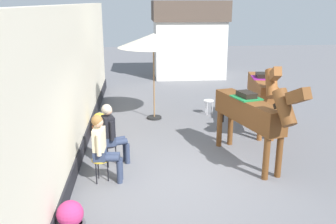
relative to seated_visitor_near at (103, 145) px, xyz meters
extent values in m
plane|color=slate|center=(1.78, 3.03, -0.78)|extent=(40.00, 40.00, 0.00)
cube|color=beige|center=(-0.77, 1.53, 0.92)|extent=(0.30, 14.00, 3.40)
cube|color=black|center=(-0.75, 1.53, -0.60)|extent=(0.34, 14.00, 0.36)
cube|color=silver|center=(3.18, 10.83, 0.52)|extent=(3.20, 2.40, 2.60)
cube|color=brown|center=(3.18, 10.83, 2.27)|extent=(3.40, 2.60, 0.90)
cylinder|color=gold|center=(-0.06, 0.00, -0.31)|extent=(0.34, 0.34, 0.03)
cylinder|color=black|center=(0.08, 0.00, -0.55)|extent=(0.02, 0.02, 0.45)
cylinder|color=black|center=(-0.13, 0.13, -0.55)|extent=(0.02, 0.02, 0.45)
cylinder|color=black|center=(-0.14, -0.11, -0.55)|extent=(0.02, 0.02, 0.45)
cube|color=#2D3851|center=(-0.06, 0.00, -0.20)|extent=(0.26, 0.33, 0.20)
cube|color=beige|center=(-0.06, 0.00, 0.12)|extent=(0.24, 0.35, 0.44)
sphere|color=tan|center=(-0.06, 0.00, 0.47)|extent=(0.20, 0.20, 0.20)
sphere|color=olive|center=(-0.08, 0.01, 0.50)|extent=(0.22, 0.22, 0.22)
cylinder|color=#2D3851|center=(0.13, 0.07, -0.25)|extent=(0.39, 0.15, 0.13)
cylinder|color=#2D3851|center=(0.32, 0.06, -0.55)|extent=(0.11, 0.11, 0.46)
cylinder|color=#2D3851|center=(0.12, -0.09, -0.25)|extent=(0.39, 0.15, 0.13)
cylinder|color=#2D3851|center=(0.31, -0.10, -0.55)|extent=(0.11, 0.11, 0.46)
cylinder|color=beige|center=(-0.03, 0.20, 0.07)|extent=(0.09, 0.09, 0.42)
cylinder|color=beige|center=(-0.06, -0.20, 0.07)|extent=(0.09, 0.09, 0.42)
cylinder|color=black|center=(0.06, 0.79, -0.31)|extent=(0.34, 0.34, 0.03)
cylinder|color=black|center=(0.19, 0.83, -0.55)|extent=(0.02, 0.02, 0.45)
cylinder|color=black|center=(-0.04, 0.88, -0.55)|extent=(0.02, 0.02, 0.45)
cylinder|color=black|center=(0.03, 0.65, -0.55)|extent=(0.02, 0.02, 0.45)
cube|color=#2D3851|center=(0.06, 0.79, -0.20)|extent=(0.33, 0.38, 0.20)
cube|color=black|center=(0.06, 0.79, 0.12)|extent=(0.32, 0.39, 0.44)
sphere|color=tan|center=(0.06, 0.79, 0.47)|extent=(0.20, 0.20, 0.20)
sphere|color=#B2A38E|center=(0.04, 0.78, 0.50)|extent=(0.22, 0.22, 0.22)
cylinder|color=#2D3851|center=(0.22, 0.92, -0.25)|extent=(0.40, 0.24, 0.13)
cylinder|color=#2D3851|center=(0.40, 0.98, -0.55)|extent=(0.11, 0.11, 0.46)
cylinder|color=#2D3851|center=(0.27, 0.77, -0.25)|extent=(0.40, 0.24, 0.13)
cylinder|color=#2D3851|center=(0.45, 0.83, -0.55)|extent=(0.11, 0.11, 0.46)
cylinder|color=black|center=(0.02, 0.98, 0.07)|extent=(0.09, 0.09, 0.42)
cylinder|color=black|center=(0.14, 0.60, 0.07)|extent=(0.09, 0.09, 0.42)
cube|color=brown|center=(3.11, 0.80, 0.38)|extent=(1.03, 2.24, 0.52)
cylinder|color=brown|center=(3.53, -0.09, -0.33)|extent=(0.13, 0.13, 0.90)
cylinder|color=brown|center=(3.24, -0.18, -0.33)|extent=(0.13, 0.13, 0.90)
cylinder|color=brown|center=(3.00, 1.77, -0.33)|extent=(0.13, 0.13, 0.90)
cylinder|color=brown|center=(2.70, 1.68, -0.33)|extent=(0.13, 0.13, 0.90)
cylinder|color=brown|center=(3.45, -0.35, 0.77)|extent=(0.44, 0.68, 0.73)
cube|color=brown|center=(3.54, -0.68, 1.08)|extent=(0.32, 0.56, 0.40)
cube|color=black|center=(3.44, -0.33, 0.91)|extent=(0.21, 0.62, 0.48)
cylinder|color=black|center=(2.80, 1.90, 0.11)|extent=(0.12, 0.12, 0.65)
cube|color=#197238|center=(3.09, 0.90, 0.66)|extent=(0.65, 0.72, 0.03)
cube|color=black|center=(3.09, 0.90, 0.73)|extent=(0.39, 0.50, 0.12)
cube|color=brown|center=(4.13, 2.94, 0.38)|extent=(0.75, 2.24, 0.52)
cylinder|color=brown|center=(4.14, 1.95, -0.33)|extent=(0.13, 0.13, 0.90)
cylinder|color=brown|center=(3.83, 1.99, -0.33)|extent=(0.13, 0.13, 0.90)
cylinder|color=brown|center=(4.42, 3.87, -0.33)|extent=(0.13, 0.13, 0.90)
cylinder|color=brown|center=(4.11, 3.91, -0.33)|extent=(0.13, 0.13, 0.90)
cylinder|color=brown|center=(3.95, 1.75, 0.77)|extent=(0.37, 0.66, 0.73)
cube|color=brown|center=(3.90, 1.42, 1.08)|extent=(0.25, 0.55, 0.40)
cube|color=black|center=(3.96, 1.77, 0.91)|extent=(0.13, 0.63, 0.48)
cylinder|color=black|center=(4.29, 4.07, 0.11)|extent=(0.11, 0.11, 0.65)
cube|color=#8C1E8C|center=(4.14, 3.04, 0.66)|extent=(0.58, 0.67, 0.03)
cube|color=black|center=(4.14, 3.04, 0.73)|extent=(0.34, 0.48, 0.12)
cylinder|color=#4C4C51|center=(-0.34, -1.88, -0.52)|extent=(0.43, 0.43, 0.04)
sphere|color=#B22D66|center=(-0.34, -1.88, -0.34)|extent=(0.40, 0.40, 0.40)
cylinder|color=#A85638|center=(-0.31, 2.67, -0.64)|extent=(0.34, 0.34, 0.28)
cylinder|color=#A85638|center=(-0.31, 2.67, -0.52)|extent=(0.43, 0.43, 0.04)
sphere|color=gold|center=(-0.31, 2.67, -0.34)|extent=(0.40, 0.40, 0.40)
cylinder|color=black|center=(1.21, 4.08, -0.75)|extent=(0.44, 0.44, 0.06)
cylinder|color=olive|center=(1.21, 4.08, 0.32)|extent=(0.04, 0.04, 2.20)
cone|color=beige|center=(1.21, 4.08, 1.60)|extent=(2.10, 2.10, 0.40)
cylinder|color=white|center=(2.95, 4.40, -0.33)|extent=(0.32, 0.32, 0.03)
cylinder|color=silver|center=(3.08, 4.40, -0.56)|extent=(0.02, 0.02, 0.43)
cylinder|color=silver|center=(2.89, 4.52, -0.56)|extent=(0.02, 0.02, 0.43)
cylinder|color=silver|center=(2.89, 4.29, -0.56)|extent=(0.02, 0.02, 0.43)
camera|label=1|loc=(0.69, -6.86, 2.69)|focal=39.86mm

